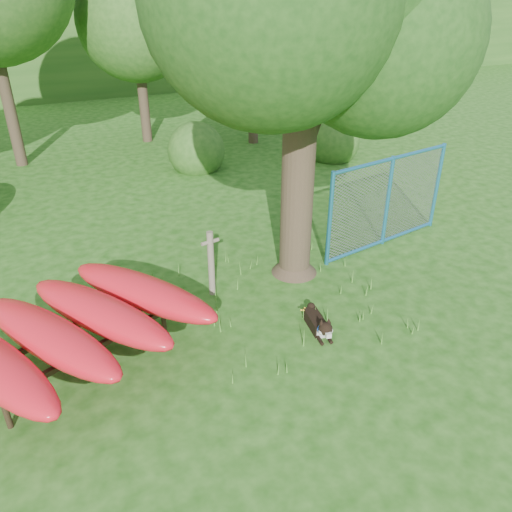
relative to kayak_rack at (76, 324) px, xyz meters
name	(u,v)px	position (x,y,z in m)	size (l,w,h in m)	color
ground	(278,343)	(2.94, -0.84, -0.80)	(80.00, 80.00, 0.00)	#194A0E
wooden_post	(211,262)	(2.55, 1.05, -0.11)	(0.36, 0.14, 1.30)	#695D4E
kayak_rack	(76,324)	(0.00, 0.00, 0.00)	(4.27, 3.84, 1.04)	black
husky_dog	(319,324)	(3.70, -0.88, -0.64)	(0.40, 0.98, 0.44)	black
fence_section	(388,202)	(6.82, 1.28, 0.23)	(3.46, 0.60, 3.40)	teal
wildflower_clump	(304,311)	(3.67, -0.44, -0.62)	(0.10, 0.09, 0.22)	#4C8A2D
bg_tree_c	(135,22)	(4.44, 12.16, 3.31)	(4.00, 4.00, 6.12)	#35281D
shrub_right	(331,158)	(9.44, 7.16, -0.80)	(1.80, 1.80, 1.80)	#28541B
shrub_mid	(197,169)	(4.94, 8.16, -0.80)	(1.80, 1.80, 1.80)	#28541B
wooded_hillside	(45,30)	(2.94, 27.16, 2.20)	(80.00, 12.00, 6.00)	#28541B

